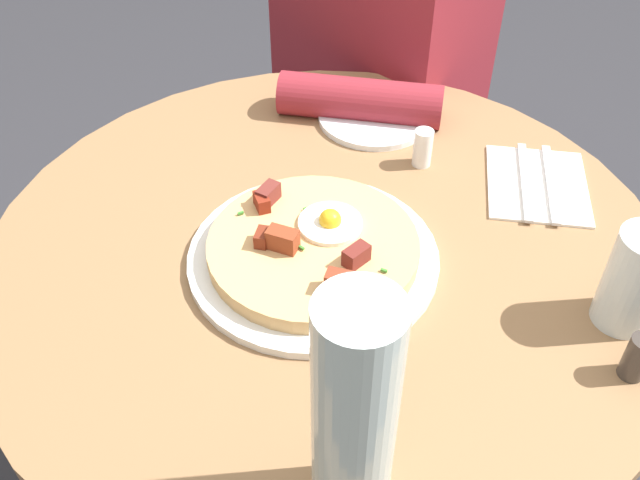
# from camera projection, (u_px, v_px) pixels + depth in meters

# --- Properties ---
(dining_table) EXTENTS (0.90, 0.90, 0.76)m
(dining_table) POSITION_uv_depth(u_px,v_px,m) (326.00, 331.00, 1.06)
(dining_table) COLOR olive
(dining_table) RESTS_ON ground_plane
(person_seated) EXTENTS (0.47, 0.47, 1.14)m
(person_seated) POSITION_uv_depth(u_px,v_px,m) (373.00, 146.00, 1.52)
(person_seated) COLOR #2D2D33
(person_seated) RESTS_ON ground_plane
(pizza_plate) EXTENTS (0.32, 0.32, 0.01)m
(pizza_plate) POSITION_uv_depth(u_px,v_px,m) (313.00, 257.00, 0.90)
(pizza_plate) COLOR white
(pizza_plate) RESTS_ON dining_table
(breakfast_pizza) EXTENTS (0.27, 0.27, 0.05)m
(breakfast_pizza) POSITION_uv_depth(u_px,v_px,m) (313.00, 246.00, 0.89)
(breakfast_pizza) COLOR tan
(breakfast_pizza) RESTS_ON pizza_plate
(bread_plate) EXTENTS (0.18, 0.18, 0.01)m
(bread_plate) POSITION_uv_depth(u_px,v_px,m) (374.00, 117.00, 1.14)
(bread_plate) COLOR white
(bread_plate) RESTS_ON dining_table
(napkin) EXTENTS (0.21, 0.22, 0.00)m
(napkin) POSITION_uv_depth(u_px,v_px,m) (537.00, 185.00, 1.02)
(napkin) COLOR white
(napkin) RESTS_ON dining_table
(fork) EXTENTS (0.11, 0.15, 0.00)m
(fork) POSITION_uv_depth(u_px,v_px,m) (525.00, 181.00, 1.02)
(fork) COLOR silver
(fork) RESTS_ON napkin
(knife) EXTENTS (0.11, 0.15, 0.00)m
(knife) POSITION_uv_depth(u_px,v_px,m) (551.00, 183.00, 1.01)
(knife) COLOR silver
(knife) RESTS_ON napkin
(water_glass) EXTENTS (0.07, 0.07, 0.13)m
(water_glass) POSITION_uv_depth(u_px,v_px,m) (635.00, 280.00, 0.79)
(water_glass) COLOR silver
(water_glass) RESTS_ON dining_table
(water_bottle) EXTENTS (0.07, 0.07, 0.27)m
(water_bottle) POSITION_uv_depth(u_px,v_px,m) (354.00, 418.00, 0.58)
(water_bottle) COLOR silver
(water_bottle) RESTS_ON dining_table
(salt_shaker) EXTENTS (0.03, 0.03, 0.06)m
(salt_shaker) POSITION_uv_depth(u_px,v_px,m) (423.00, 148.00, 1.04)
(salt_shaker) COLOR white
(salt_shaker) RESTS_ON dining_table
(pepper_shaker) EXTENTS (0.03, 0.03, 0.06)m
(pepper_shaker) POSITION_uv_depth(u_px,v_px,m) (637.00, 357.00, 0.76)
(pepper_shaker) COLOR #3F3833
(pepper_shaker) RESTS_ON dining_table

